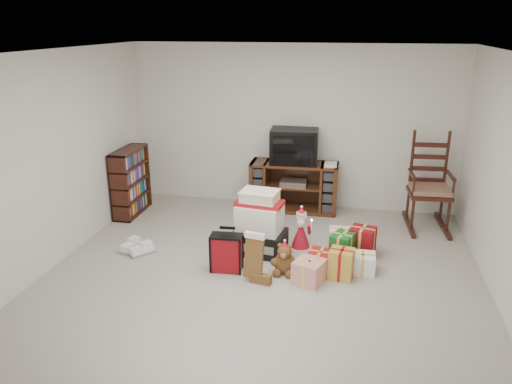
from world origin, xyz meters
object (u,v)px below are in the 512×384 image
(teddy_bear, at_px, (285,260))
(santa_figurine, at_px, (301,233))
(bookshelf, at_px, (131,183))
(crt_television, at_px, (294,146))
(tv_stand, at_px, (294,187))
(red_suitcase, at_px, (227,253))
(rocking_chair, at_px, (428,194))
(gift_pile, at_px, (260,226))
(sneaker_pair, at_px, (136,248))
(gift_cluster, at_px, (339,255))
(mrs_claus_figurine, at_px, (262,220))

(teddy_bear, xyz_separation_m, santa_figurine, (0.11, 0.68, 0.06))
(bookshelf, relative_size, santa_figurine, 1.71)
(crt_television, bearing_deg, santa_figurine, -82.22)
(tv_stand, relative_size, santa_figurine, 2.26)
(red_suitcase, bearing_deg, teddy_bear, 3.27)
(rocking_chair, relative_size, teddy_bear, 3.79)
(gift_pile, bearing_deg, tv_stand, 89.25)
(tv_stand, height_order, santa_figurine, tv_stand)
(tv_stand, bearing_deg, sneaker_pair, -133.34)
(tv_stand, xyz_separation_m, bookshelf, (-2.40, -0.64, 0.10))
(rocking_chair, relative_size, santa_figurine, 2.38)
(sneaker_pair, relative_size, crt_television, 0.61)
(red_suitcase, distance_m, gift_cluster, 1.35)
(santa_figurine, bearing_deg, sneaker_pair, -165.88)
(red_suitcase, relative_size, sneaker_pair, 1.19)
(tv_stand, bearing_deg, teddy_bear, -86.20)
(red_suitcase, xyz_separation_m, mrs_claus_figurine, (0.21, 1.06, 0.00))
(tv_stand, xyz_separation_m, gift_pile, (-0.22, -1.59, -0.03))
(tv_stand, relative_size, gift_pile, 1.66)
(gift_pile, relative_size, mrs_claus_figurine, 1.32)
(tv_stand, height_order, mrs_claus_figurine, tv_stand)
(red_suitcase, xyz_separation_m, teddy_bear, (0.67, 0.08, -0.07))
(santa_figurine, relative_size, gift_cluster, 0.49)
(teddy_bear, relative_size, santa_figurine, 0.63)
(tv_stand, height_order, gift_pile, gift_pile)
(gift_cluster, xyz_separation_m, crt_television, (-0.81, 1.81, 0.87))
(crt_television, bearing_deg, tv_stand, -68.83)
(tv_stand, relative_size, sneaker_pair, 2.97)
(gift_pile, xyz_separation_m, sneaker_pair, (-1.53, -0.34, -0.30))
(bookshelf, xyz_separation_m, crt_television, (2.38, 0.67, 0.53))
(crt_television, bearing_deg, mrs_claus_figurine, -107.37)
(gift_pile, height_order, santa_figurine, gift_pile)
(gift_cluster, bearing_deg, bookshelf, 160.35)
(santa_figurine, height_order, gift_cluster, santa_figurine)
(teddy_bear, relative_size, sneaker_pair, 0.83)
(tv_stand, distance_m, sneaker_pair, 2.63)
(rocking_chair, xyz_separation_m, mrs_claus_figurine, (-2.24, -0.87, -0.24))
(gift_cluster, height_order, crt_television, crt_television)
(bookshelf, distance_m, red_suitcase, 2.45)
(red_suitcase, bearing_deg, tv_stand, 73.69)
(tv_stand, bearing_deg, red_suitcase, -103.97)
(bookshelf, xyz_separation_m, red_suitcase, (1.90, -1.53, -0.25))
(rocking_chair, distance_m, sneaker_pair, 4.10)
(santa_figurine, bearing_deg, bookshelf, 163.85)
(sneaker_pair, bearing_deg, tv_stand, 71.23)
(red_suitcase, xyz_separation_m, santa_figurine, (0.78, 0.75, -0.00))
(bookshelf, height_order, teddy_bear, bookshelf)
(bookshelf, height_order, crt_television, crt_television)
(santa_figurine, distance_m, mrs_claus_figurine, 0.65)
(teddy_bear, height_order, gift_cluster, teddy_bear)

